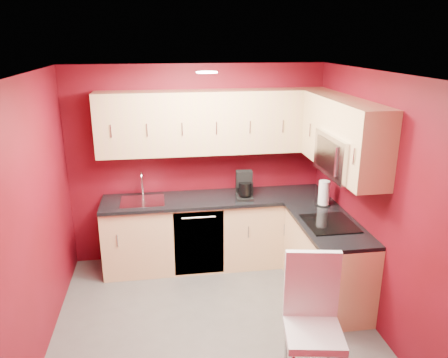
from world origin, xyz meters
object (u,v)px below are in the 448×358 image
object	(u,v)px
microwave	(346,155)
dining_chair	(314,326)
sink	(142,198)
paper_towel	(324,193)
coffee_maker	(245,186)
napkin_holder	(246,187)

from	to	relation	value
microwave	dining_chair	bearing A→B (deg)	-120.21
sink	paper_towel	world-z (taller)	sink
coffee_maker	microwave	bearing A→B (deg)	-41.64
coffee_maker	dining_chair	distance (m)	2.15
napkin_holder	paper_towel	distance (m)	0.99
sink	napkin_holder	xyz separation A→B (m)	(1.29, 0.09, 0.04)
sink	coffee_maker	size ratio (longest dim) A/B	1.57
coffee_maker	napkin_holder	world-z (taller)	coffee_maker
sink	coffee_maker	bearing A→B (deg)	-4.96
paper_towel	microwave	bearing A→B (deg)	-91.93
paper_towel	dining_chair	size ratio (longest dim) A/B	0.26
sink	paper_towel	distance (m)	2.17
napkin_holder	dining_chair	world-z (taller)	dining_chair
microwave	napkin_holder	xyz separation A→B (m)	(-0.80, 1.09, -0.67)
sink	dining_chair	size ratio (longest dim) A/B	0.46
sink	paper_towel	xyz separation A→B (m)	(2.11, -0.47, 0.11)
coffee_maker	paper_towel	xyz separation A→B (m)	(0.88, -0.36, -0.02)
microwave	coffee_maker	xyz separation A→B (m)	(-0.86, 0.90, -0.58)
microwave	paper_towel	distance (m)	0.81
paper_towel	sink	bearing A→B (deg)	167.58
microwave	paper_towel	world-z (taller)	microwave
sink	dining_chair	xyz separation A→B (m)	(1.40, -2.19, -0.38)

